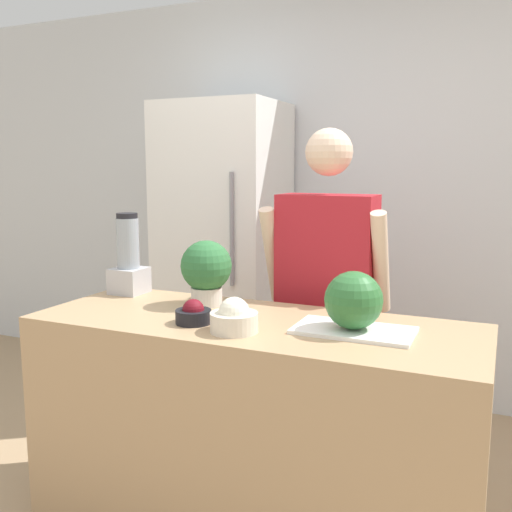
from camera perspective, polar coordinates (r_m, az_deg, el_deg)
The scene contains 10 objects.
wall_back at distance 3.72m, azimuth 10.22°, elevation 5.89°, with size 8.00×0.06×2.60m.
counter_island at distance 2.38m, azimuth -0.33°, elevation -16.93°, with size 1.75×0.65×0.90m.
refrigerator at distance 3.70m, azimuth -3.25°, elevation 0.41°, with size 0.73×0.65×1.88m.
person at distance 2.71m, azimuth 7.01°, elevation -4.82°, with size 0.58×0.26×1.66m.
cutting_board at distance 2.10m, azimuth 9.75°, elevation -7.35°, with size 0.43×0.24×0.01m.
watermelon at distance 2.07m, azimuth 9.73°, elevation -4.39°, with size 0.21×0.21×0.21m.
bowl_cherries at distance 2.19m, azimuth -6.28°, elevation -5.79°, with size 0.14×0.14×0.09m.
bowl_cream at distance 2.07m, azimuth -2.11°, elevation -6.26°, with size 0.17×0.17×0.13m.
blender at distance 2.74m, azimuth -12.63°, elevation -0.46°, with size 0.15×0.15×0.38m.
potted_plant at distance 2.45m, azimuth -4.99°, elevation -1.35°, with size 0.22×0.22×0.28m.
Camera 1 is at (0.88, -1.63, 1.49)m, focal length 40.00 mm.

